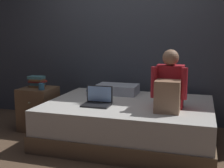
% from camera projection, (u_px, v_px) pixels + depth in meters
% --- Properties ---
extents(ground_plane, '(8.00, 8.00, 0.00)m').
position_uv_depth(ground_plane, '(106.00, 147.00, 3.42)').
color(ground_plane, brown).
extents(wall_back, '(5.60, 0.10, 2.70)m').
position_uv_depth(wall_back, '(131.00, 31.00, 4.33)').
color(wall_back, '#424751').
rests_on(wall_back, ground_plane).
extents(bed, '(2.00, 1.50, 0.48)m').
position_uv_depth(bed, '(129.00, 122.00, 3.61)').
color(bed, '#7A6047').
rests_on(bed, ground_plane).
extents(nightstand, '(0.44, 0.46, 0.58)m').
position_uv_depth(nightstand, '(39.00, 109.00, 4.03)').
color(nightstand, brown).
rests_on(nightstand, ground_plane).
extents(person_sitting, '(0.39, 0.44, 0.66)m').
position_uv_depth(person_sitting, '(169.00, 87.00, 3.20)').
color(person_sitting, '#B21E28').
rests_on(person_sitting, bed).
extents(laptop, '(0.32, 0.23, 0.22)m').
position_uv_depth(laptop, '(98.00, 100.00, 3.41)').
color(laptop, black).
rests_on(laptop, bed).
extents(pillow, '(0.56, 0.36, 0.13)m').
position_uv_depth(pillow, '(117.00, 89.00, 4.06)').
color(pillow, silver).
rests_on(pillow, bed).
extents(book_stack, '(0.23, 0.16, 0.15)m').
position_uv_depth(book_stack, '(37.00, 81.00, 4.02)').
color(book_stack, brown).
rests_on(book_stack, nightstand).
extents(mug, '(0.08, 0.08, 0.09)m').
position_uv_depth(mug, '(41.00, 87.00, 3.83)').
color(mug, teal).
rests_on(mug, nightstand).
extents(clothes_pile, '(0.21, 0.30, 0.11)m').
position_uv_depth(clothes_pile, '(94.00, 90.00, 4.05)').
color(clothes_pile, '#4C6B56').
rests_on(clothes_pile, bed).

